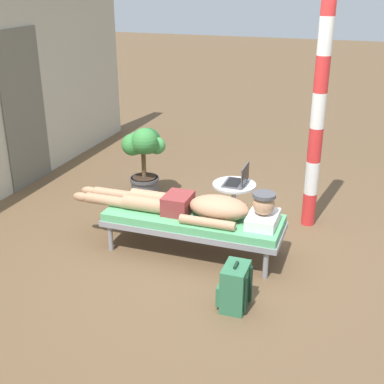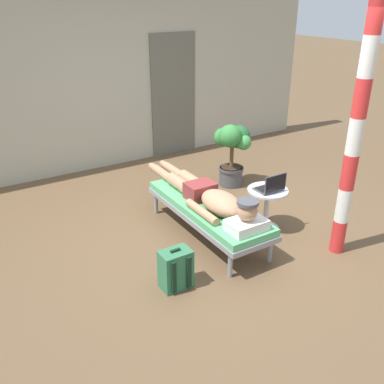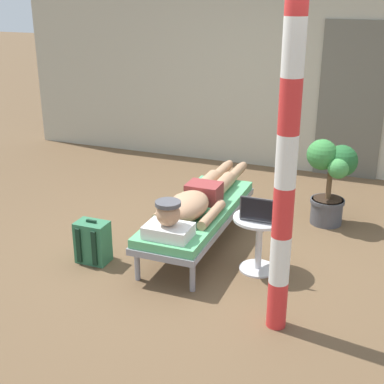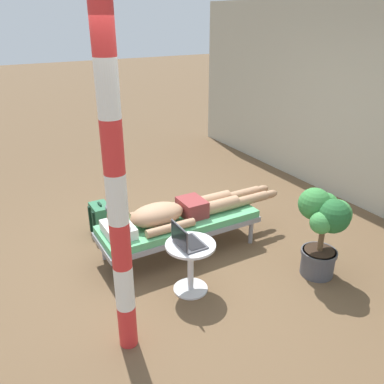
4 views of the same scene
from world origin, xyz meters
The scene contains 10 objects.
ground_plane centered at (0.00, 0.00, 0.00)m, with size 40.00×40.00×0.00m, color brown.
house_wall_back centered at (-0.05, 2.83, 1.35)m, with size 7.60×0.20×2.70m, color #B2AD99.
house_door_panel centered at (1.04, 2.72, 1.02)m, with size 0.84×0.03×2.04m, color #625F54.
lounge_chair centered at (-0.05, 0.00, 0.35)m, with size 0.62×1.82×0.42m.
person_reclining centered at (-0.05, -0.04, 0.52)m, with size 0.53×2.17×0.33m.
side_table centered at (0.63, -0.24, 0.36)m, with size 0.48×0.48×0.52m.
laptop centered at (0.63, -0.29, 0.58)m, with size 0.31×0.24×0.23m.
backpack centered at (-0.85, -0.65, 0.20)m, with size 0.30×0.26×0.42m.
potted_plant centered at (1.06, 1.04, 0.60)m, with size 0.53×0.50×0.95m.
porch_post centered at (0.99, -1.03, 1.32)m, with size 0.15×0.15×2.65m.
Camera 3 is at (1.69, -4.55, 2.46)m, focal length 50.77 mm.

